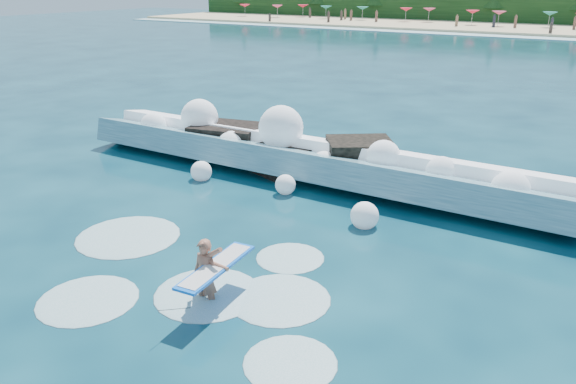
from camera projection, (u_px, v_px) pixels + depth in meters
name	position (u px, v px, depth m)	size (l,w,h in m)	color
ground	(202.00, 245.00, 15.23)	(200.00, 200.00, 0.00)	#072939
beach	(569.00, 30.00, 77.20)	(140.00, 20.00, 0.40)	tan
wet_band	(557.00, 38.00, 68.51)	(140.00, 5.00, 0.08)	silver
breaking_wave	(306.00, 160.00, 20.59)	(18.82, 2.90, 1.62)	teal
rock_cluster	(282.00, 153.00, 21.62)	(8.70, 3.70, 1.59)	black
surfer_with_board	(208.00, 274.00, 12.40)	(0.98, 2.93, 1.76)	#9E6049
wave_spray	(283.00, 142.00, 20.69)	(15.37, 4.70, 2.50)	white
surf_foam	(184.00, 275.00, 13.67)	(9.14, 6.16, 0.15)	silver
beach_umbrellas	(571.00, 14.00, 77.90)	(112.40, 6.85, 0.50)	red
beachgoers	(493.00, 22.00, 79.64)	(99.46, 13.72, 1.94)	#3F332D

